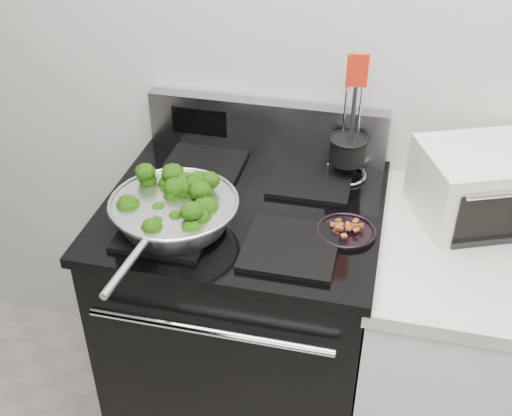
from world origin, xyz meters
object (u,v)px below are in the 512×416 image
(gas_range, at_px, (245,320))
(bacon_plate, at_px, (346,228))
(utensil_holder, at_px, (347,156))
(toaster_oven, at_px, (486,185))
(skillet, at_px, (174,211))

(gas_range, bearing_deg, bacon_plate, -13.70)
(utensil_holder, distance_m, toaster_oven, 0.40)
(toaster_oven, bearing_deg, utensil_holder, 147.08)
(gas_range, height_order, bacon_plate, gas_range)
(utensil_holder, bearing_deg, toaster_oven, -18.45)
(gas_range, relative_size, utensil_holder, 2.84)
(skillet, height_order, utensil_holder, utensil_holder)
(skillet, relative_size, utensil_holder, 1.39)
(utensil_holder, bearing_deg, gas_range, -148.95)
(bacon_plate, distance_m, utensil_holder, 0.30)
(bacon_plate, bearing_deg, gas_range, 166.30)
(gas_range, xyz_separation_m, utensil_holder, (0.27, 0.22, 0.53))
(gas_range, height_order, toaster_oven, gas_range)
(bacon_plate, relative_size, toaster_oven, 0.37)
(utensil_holder, height_order, toaster_oven, utensil_holder)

